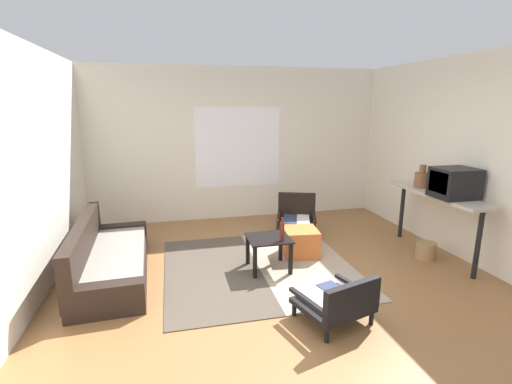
# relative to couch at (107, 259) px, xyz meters

# --- Properties ---
(ground_plane) EXTENTS (7.80, 7.80, 0.00)m
(ground_plane) POSITION_rel_couch_xyz_m (2.01, -0.96, -0.21)
(ground_plane) COLOR olive
(far_wall_with_window) EXTENTS (5.60, 0.13, 2.70)m
(far_wall_with_window) POSITION_rel_couch_xyz_m (2.01, 2.10, 1.14)
(far_wall_with_window) COLOR silver
(far_wall_with_window) RESTS_ON ground
(side_wall_right) EXTENTS (0.12, 6.60, 2.70)m
(side_wall_right) POSITION_rel_couch_xyz_m (4.67, -0.66, 1.14)
(side_wall_right) COLOR silver
(side_wall_right) RESTS_ON ground
(side_wall_left) EXTENTS (0.12, 6.60, 2.70)m
(side_wall_left) POSITION_rel_couch_xyz_m (-0.65, -0.66, 1.14)
(side_wall_left) COLOR silver
(side_wall_left) RESTS_ON ground
(area_rug) EXTENTS (2.36, 2.34, 0.01)m
(area_rug) POSITION_rel_couch_xyz_m (1.85, -0.21, -0.20)
(area_rug) COLOR #4C4238
(area_rug) RESTS_ON ground
(couch) EXTENTS (0.87, 2.12, 0.69)m
(couch) POSITION_rel_couch_xyz_m (0.00, 0.00, 0.00)
(couch) COLOR black
(couch) RESTS_ON ground
(coffee_table) EXTENTS (0.53, 0.50, 0.43)m
(coffee_table) POSITION_rel_couch_xyz_m (1.96, -0.29, 0.12)
(coffee_table) COLOR black
(coffee_table) RESTS_ON ground
(armchair_by_window) EXTENTS (0.78, 0.76, 0.63)m
(armchair_by_window) POSITION_rel_couch_xyz_m (2.76, 0.95, 0.07)
(armchair_by_window) COLOR black
(armchair_by_window) RESTS_ON ground
(armchair_striped_foreground) EXTENTS (0.77, 0.73, 0.50)m
(armchair_striped_foreground) POSITION_rel_couch_xyz_m (2.29, -1.59, 0.02)
(armchair_striped_foreground) COLOR black
(armchair_striped_foreground) RESTS_ON ground
(ottoman_orange) EXTENTS (0.51, 0.51, 0.38)m
(ottoman_orange) POSITION_rel_couch_xyz_m (2.51, 0.05, -0.02)
(ottoman_orange) COLOR #D1662D
(ottoman_orange) RESTS_ON ground
(console_shelf) EXTENTS (0.39, 1.61, 0.89)m
(console_shelf) POSITION_rel_couch_xyz_m (4.31, -0.36, 0.57)
(console_shelf) COLOR #B2AD9E
(console_shelf) RESTS_ON ground
(crt_television) EXTENTS (0.49, 0.43, 0.38)m
(crt_television) POSITION_rel_couch_xyz_m (4.31, -0.62, 0.87)
(crt_television) COLOR black
(crt_television) RESTS_ON console_shelf
(clay_vase) EXTENTS (0.20, 0.20, 0.32)m
(clay_vase) POSITION_rel_couch_xyz_m (4.31, 0.00, 0.80)
(clay_vase) COLOR brown
(clay_vase) RESTS_ON console_shelf
(glass_bottle) EXTENTS (0.06, 0.06, 0.29)m
(glass_bottle) POSITION_rel_couch_xyz_m (2.09, -0.42, 0.34)
(glass_bottle) COLOR #5B2319
(glass_bottle) RESTS_ON coffee_table
(wicker_basket) EXTENTS (0.26, 0.26, 0.23)m
(wicker_basket) POSITION_rel_couch_xyz_m (4.13, -0.46, -0.09)
(wicker_basket) COLOR #9E7A4C
(wicker_basket) RESTS_ON ground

